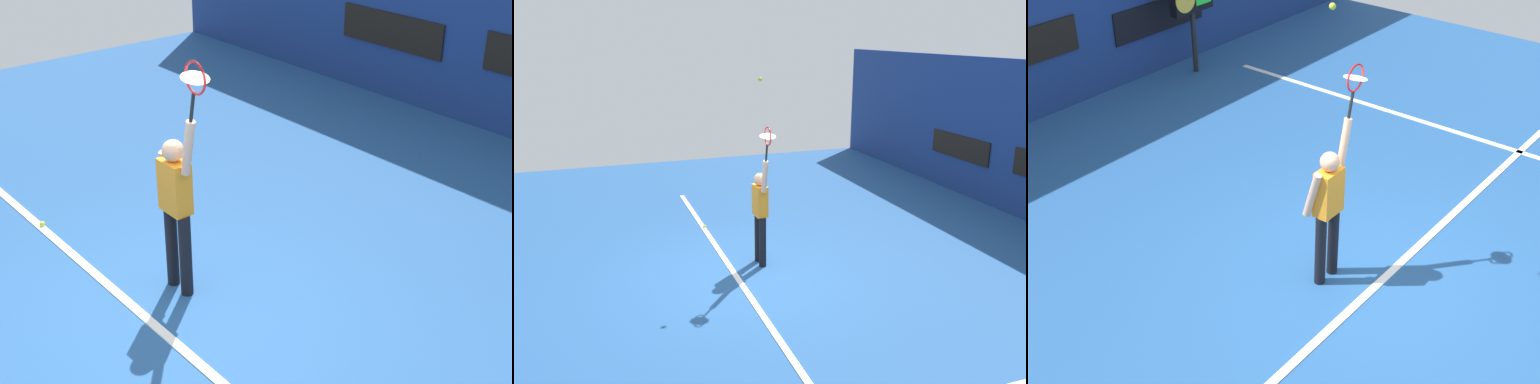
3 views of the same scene
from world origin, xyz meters
TOP-DOWN VIEW (x-y plane):
  - ground_plane at (0.00, 0.00)m, footprint 18.00×18.00m
  - sponsor_banner_portside at (-3.00, 6.64)m, footprint 2.20×0.03m
  - court_baseline at (0.00, -0.22)m, footprint 10.00×0.10m
  - tennis_player at (-0.32, 0.36)m, footprint 0.61×0.31m
  - tennis_racket at (0.09, 0.35)m, footprint 0.37×0.27m
  - tennis_ball at (-0.35, 0.37)m, footprint 0.07×0.07m
  - spare_ball at (-2.49, -0.19)m, footprint 0.07×0.07m

SIDE VIEW (x-z plane):
  - ground_plane at x=0.00m, z-range 0.00..0.00m
  - court_baseline at x=0.00m, z-range 0.00..0.01m
  - spare_ball at x=-2.49m, z-range 0.00..0.07m
  - tennis_player at x=-0.32m, z-range 0.02..2.00m
  - sponsor_banner_portside at x=-3.00m, z-range 0.90..1.50m
  - tennis_racket at x=0.09m, z-range 2.06..2.69m
  - tennis_ball at x=-0.35m, z-range 3.25..3.32m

